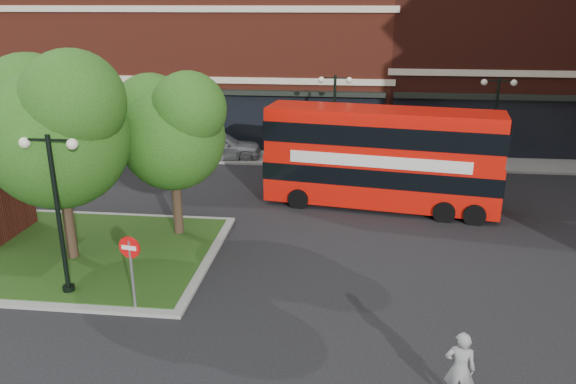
# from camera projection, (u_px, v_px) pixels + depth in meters

# --- Properties ---
(ground) EXTENTS (120.00, 120.00, 0.00)m
(ground) POSITION_uv_depth(u_px,v_px,m) (245.00, 308.00, 16.38)
(ground) COLOR black
(ground) RESTS_ON ground
(pavement_far) EXTENTS (44.00, 3.00, 0.12)m
(pavement_far) POSITION_uv_depth(u_px,v_px,m) (299.00, 158.00, 31.88)
(pavement_far) COLOR slate
(pavement_far) RESTS_ON ground
(terrace_far_left) EXTENTS (26.00, 12.00, 14.00)m
(terrace_far_left) POSITION_uv_depth(u_px,v_px,m) (192.00, 25.00, 37.57)
(terrace_far_left) COLOR maroon
(terrace_far_left) RESTS_ON ground
(terrace_far_right) EXTENTS (18.00, 12.00, 16.00)m
(terrace_far_right) POSITION_uv_depth(u_px,v_px,m) (535.00, 10.00, 34.88)
(terrace_far_right) COLOR #471911
(terrace_far_right) RESTS_ON ground
(traffic_island) EXTENTS (12.60, 7.60, 0.15)m
(traffic_island) POSITION_uv_depth(u_px,v_px,m) (41.00, 250.00, 20.04)
(traffic_island) COLOR gray
(traffic_island) RESTS_ON ground
(tree_island_west) EXTENTS (5.40, 4.71, 7.21)m
(tree_island_west) POSITION_uv_depth(u_px,v_px,m) (54.00, 124.00, 17.97)
(tree_island_west) COLOR #2D2116
(tree_island_west) RESTS_ON ground
(tree_island_east) EXTENTS (4.46, 3.90, 6.29)m
(tree_island_east) POSITION_uv_depth(u_px,v_px,m) (170.00, 126.00, 20.16)
(tree_island_east) COLOR #2D2116
(tree_island_east) RESTS_ON ground
(lamp_island) EXTENTS (1.72, 0.36, 5.00)m
(lamp_island) POSITION_uv_depth(u_px,v_px,m) (57.00, 208.00, 16.25)
(lamp_island) COLOR black
(lamp_island) RESTS_ON ground
(lamp_far_left) EXTENTS (1.72, 0.36, 5.00)m
(lamp_far_left) POSITION_uv_depth(u_px,v_px,m) (334.00, 118.00, 28.90)
(lamp_far_left) COLOR black
(lamp_far_left) RESTS_ON ground
(lamp_far_right) EXTENTS (1.72, 0.36, 5.00)m
(lamp_far_right) POSITION_uv_depth(u_px,v_px,m) (494.00, 121.00, 28.04)
(lamp_far_right) COLOR black
(lamp_far_right) RESTS_ON ground
(bus) EXTENTS (10.07, 3.73, 3.76)m
(bus) POSITION_uv_depth(u_px,v_px,m) (381.00, 152.00, 23.77)
(bus) COLOR red
(bus) RESTS_ON ground
(woman) EXTENTS (0.72, 0.53, 1.82)m
(woman) POSITION_uv_depth(u_px,v_px,m) (460.00, 369.00, 12.21)
(woman) COLOR gray
(woman) RESTS_ON ground
(car_silver) EXTENTS (4.85, 2.47, 1.58)m
(car_silver) POSITION_uv_depth(u_px,v_px,m) (220.00, 146.00, 31.66)
(car_silver) COLOR #A6A9AD
(car_silver) RESTS_ON ground
(car_white) EXTENTS (4.28, 1.63, 1.39)m
(car_white) POSITION_uv_depth(u_px,v_px,m) (388.00, 152.00, 30.68)
(car_white) COLOR white
(car_white) RESTS_ON ground
(no_entry_sign) EXTENTS (0.64, 0.16, 2.34)m
(no_entry_sign) POSITION_uv_depth(u_px,v_px,m) (131.00, 259.00, 15.71)
(no_entry_sign) COLOR slate
(no_entry_sign) RESTS_ON ground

